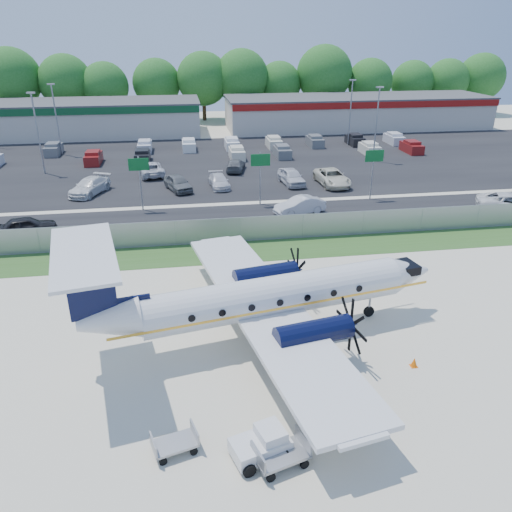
{
  "coord_description": "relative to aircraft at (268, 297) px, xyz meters",
  "views": [
    {
      "loc": [
        -4.3,
        -22.01,
        15.05
      ],
      "look_at": [
        0.0,
        6.0,
        2.3
      ],
      "focal_mm": 35.0,
      "sensor_mm": 36.0,
      "label": 1
    }
  ],
  "objects": [
    {
      "name": "perimeter_fence",
      "position": [
        0.23,
        13.51,
        -1.41
      ],
      "size": [
        120.0,
        0.06,
        1.99
      ],
      "color": "gray",
      "rests_on": "ground"
    },
    {
      "name": "pushback_tug",
      "position": [
        -1.61,
        -8.17,
        -1.84
      ],
      "size": [
        2.5,
        2.12,
        1.19
      ],
      "color": "silver",
      "rests_on": "ground"
    },
    {
      "name": "cone_nose",
      "position": [
        6.69,
        -3.73,
        -2.18
      ],
      "size": [
        0.34,
        0.34,
        0.49
      ],
      "color": "#EC5F07",
      "rests_on": "ground"
    },
    {
      "name": "road_car_east",
      "position": [
        25.55,
        16.67,
        -2.41
      ],
      "size": [
        6.82,
        5.04,
        1.72
      ],
      "primitive_type": "imported",
      "rotation": [
        0.0,
        0.0,
        1.17
      ],
      "color": "silver",
      "rests_on": "ground"
    },
    {
      "name": "road_car_mid",
      "position": [
        6.33,
        19.23,
        -2.41
      ],
      "size": [
        4.93,
        2.88,
        1.53
      ],
      "primitive_type": "imported",
      "rotation": [
        0.0,
        0.0,
        -1.28
      ],
      "color": "silver",
      "rests_on": "ground"
    },
    {
      "name": "parked_car_g",
      "position": [
        2.38,
        35.36,
        -2.41
      ],
      "size": [
        3.0,
        5.06,
        1.37
      ],
      "primitive_type": "imported",
      "rotation": [
        0.0,
        0.0,
        2.9
      ],
      "color": "#595B5E",
      "rests_on": "ground"
    },
    {
      "name": "light_pole_ne",
      "position": [
        20.23,
        37.51,
        2.82
      ],
      "size": [
        0.9,
        0.35,
        9.09
      ],
      "color": "gray",
      "rests_on": "ground"
    },
    {
      "name": "aircraft",
      "position": [
        0.0,
        0.0,
        0.0
      ],
      "size": [
        20.47,
        20.07,
        6.25
      ],
      "color": "silver",
      "rests_on": "ground"
    },
    {
      "name": "building_west",
      "position": [
        -23.77,
        61.49,
        0.22
      ],
      "size": [
        46.4,
        12.4,
        5.24
      ],
      "color": "beige",
      "rests_on": "ground"
    },
    {
      "name": "light_pole_sw",
      "position": [
        -19.77,
        47.51,
        2.82
      ],
      "size": [
        0.9,
        0.35,
        9.09
      ],
      "color": "gray",
      "rests_on": "ground"
    },
    {
      "name": "parked_car_d",
      "position": [
        7.66,
        28.73,
        -2.41
      ],
      "size": [
        2.56,
        5.15,
        1.69
      ],
      "primitive_type": "imported",
      "rotation": [
        0.0,
        0.0,
        0.12
      ],
      "color": "silver",
      "rests_on": "ground"
    },
    {
      "name": "grass_verge",
      "position": [
        0.23,
        11.51,
        -2.41
      ],
      "size": [
        170.0,
        4.0,
        0.02
      ],
      "primitive_type": "cube",
      "color": "#2D561E",
      "rests_on": "ground"
    },
    {
      "name": "access_road",
      "position": [
        0.23,
        18.51,
        -2.4
      ],
      "size": [
        170.0,
        8.0,
        0.02
      ],
      "primitive_type": "cube",
      "color": "black",
      "rests_on": "ground"
    },
    {
      "name": "sign_right",
      "position": [
        14.23,
        22.42,
        1.2
      ],
      "size": [
        1.8,
        0.26,
        5.0
      ],
      "color": "gray",
      "rests_on": "ground"
    },
    {
      "name": "road_car_west",
      "position": [
        -16.63,
        17.5,
        -2.41
      ],
      "size": [
        4.83,
        2.87,
        1.54
      ],
      "primitive_type": "imported",
      "rotation": [
        0.0,
        0.0,
        1.82
      ],
      "color": "black",
      "rests_on": "ground"
    },
    {
      "name": "sign_mid",
      "position": [
        3.23,
        22.42,
        1.2
      ],
      "size": [
        1.8,
        0.26,
        5.0
      ],
      "color": "gray",
      "rests_on": "ground"
    },
    {
      "name": "light_pole_nw",
      "position": [
        -19.77,
        37.51,
        2.82
      ],
      "size": [
        0.9,
        0.35,
        9.09
      ],
      "color": "gray",
      "rests_on": "ground"
    },
    {
      "name": "light_pole_se",
      "position": [
        20.23,
        47.51,
        2.82
      ],
      "size": [
        0.9,
        0.35,
        9.09
      ],
      "color": "gray",
      "rests_on": "ground"
    },
    {
      "name": "parked_car_b",
      "position": [
        -4.46,
        28.27,
        -2.41
      ],
      "size": [
        3.34,
        5.04,
        1.59
      ],
      "primitive_type": "imported",
      "rotation": [
        0.0,
        0.0,
        0.34
      ],
      "color": "#595B5E",
      "rests_on": "ground"
    },
    {
      "name": "cone_starboard_wing",
      "position": [
        -0.97,
        4.19,
        -2.16
      ],
      "size": [
        0.38,
        0.38,
        0.54
      ],
      "color": "#EC5F07",
      "rests_on": "ground"
    },
    {
      "name": "far_parking_rows",
      "position": [
        0.23,
        44.51,
        -2.41
      ],
      "size": [
        56.0,
        10.0,
        1.6
      ],
      "primitive_type": null,
      "color": "gray",
      "rests_on": "ground"
    },
    {
      "name": "baggage_cart_far",
      "position": [
        -4.96,
        -7.46,
        -1.99
      ],
      "size": [
        1.95,
        1.47,
        0.91
      ],
      "color": "gray",
      "rests_on": "ground"
    },
    {
      "name": "ground",
      "position": [
        0.23,
        -0.49,
        -2.41
      ],
      "size": [
        170.0,
        170.0,
        0.0
      ],
      "primitive_type": "plane",
      "color": "beige",
      "rests_on": "ground"
    },
    {
      "name": "parking_lot",
      "position": [
        0.23,
        39.51,
        -2.4
      ],
      "size": [
        170.0,
        32.0,
        0.02
      ],
      "primitive_type": "cube",
      "color": "black",
      "rests_on": "ground"
    },
    {
      "name": "sign_left",
      "position": [
        -7.77,
        22.42,
        1.2
      ],
      "size": [
        1.8,
        0.26,
        5.0
      ],
      "color": "gray",
      "rests_on": "ground"
    },
    {
      "name": "building_east",
      "position": [
        26.23,
        61.49,
        0.22
      ],
      "size": [
        44.4,
        12.4,
        5.24
      ],
      "color": "beige",
      "rests_on": "ground"
    },
    {
      "name": "tree_line",
      "position": [
        0.23,
        73.51,
        -2.41
      ],
      "size": [
        112.0,
        6.0,
        14.0
      ],
      "primitive_type": null,
      "color": "#20601C",
      "rests_on": "ground"
    },
    {
      "name": "baggage_cart_near",
      "position": [
        -0.99,
        -8.71,
        -1.92
      ],
      "size": [
        2.3,
        1.76,
        1.07
      ],
      "color": "gray",
      "rests_on": "ground"
    },
    {
      "name": "parked_car_f",
      "position": [
        -7.46,
        34.76,
        -2.41
      ],
      "size": [
        3.5,
        5.99,
        1.57
      ],
      "primitive_type": "imported",
      "rotation": [
        0.0,
        0.0,
        3.31
      ],
      "color": "silver",
      "rests_on": "ground"
    },
    {
      "name": "parked_car_c",
      "position": [
        -0.16,
        28.78,
        -2.41
      ],
      "size": [
        2.21,
        4.69,
        1.32
      ],
      "primitive_type": "imported",
      "rotation": [
        0.0,
        0.0,
        0.08
      ],
      "color": "silver",
      "rests_on": "ground"
    },
    {
      "name": "parked_car_e",
      "position": [
        11.93,
        27.84,
        -2.41
      ],
      "size": [
        3.04,
        6.08,
        1.65
      ],
      "primitive_type": "imported",
      "rotation": [
        0.0,
        0.0,
        0.05
      ],
      "color": "beige",
      "rests_on": "ground"
    },
    {
      "name": "parked_car_a",
      "position": [
        -13.32,
        28.36,
        -2.41
      ],
      "size": [
        4.24,
        5.94,
        1.6
      ],
      "primitive_type": "imported",
      "rotation": [
        0.0,
        0.0,
        -0.41
      ],
      "color": "silver",
      "rests_on": "ground"
    }
  ]
}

